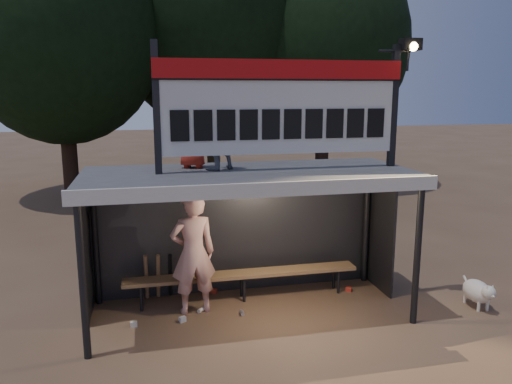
% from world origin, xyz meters
% --- Properties ---
extents(ground, '(80.00, 80.00, 0.00)m').
position_xyz_m(ground, '(0.00, 0.00, 0.00)').
color(ground, brown).
rests_on(ground, ground).
extents(player, '(0.77, 0.55, 1.98)m').
position_xyz_m(player, '(-0.86, 0.22, 0.99)').
color(player, silver).
rests_on(player, ground).
extents(child_a, '(0.72, 0.66, 1.18)m').
position_xyz_m(child_a, '(-0.48, 0.19, 2.91)').
color(child_a, slate).
rests_on(child_a, dugout_shelter).
extents(child_b, '(0.59, 0.48, 1.05)m').
position_xyz_m(child_b, '(-0.80, 0.49, 2.85)').
color(child_b, '#B42B1B').
rests_on(child_b, dugout_shelter).
extents(dugout_shelter, '(5.10, 2.08, 2.32)m').
position_xyz_m(dugout_shelter, '(0.00, 0.24, 1.85)').
color(dugout_shelter, '#424245').
rests_on(dugout_shelter, ground).
extents(scoreboard_assembly, '(4.10, 0.27, 1.99)m').
position_xyz_m(scoreboard_assembly, '(0.56, -0.01, 3.32)').
color(scoreboard_assembly, black).
rests_on(scoreboard_assembly, dugout_shelter).
extents(bench, '(4.00, 0.35, 0.48)m').
position_xyz_m(bench, '(0.00, 0.55, 0.43)').
color(bench, olive).
rests_on(bench, ground).
extents(tree_left, '(6.46, 6.46, 9.27)m').
position_xyz_m(tree_left, '(-4.00, 10.00, 5.51)').
color(tree_left, black).
rests_on(tree_left, ground).
extents(tree_mid, '(7.22, 7.22, 10.36)m').
position_xyz_m(tree_mid, '(1.00, 11.50, 6.17)').
color(tree_mid, '#312416').
rests_on(tree_mid, ground).
extents(tree_right, '(6.08, 6.08, 8.72)m').
position_xyz_m(tree_right, '(5.00, 10.50, 5.19)').
color(tree_right, '#311D16').
rests_on(tree_right, ground).
extents(dog, '(0.36, 0.81, 0.49)m').
position_xyz_m(dog, '(3.72, -0.63, 0.28)').
color(dog, silver).
rests_on(dog, ground).
extents(bats, '(0.47, 0.32, 0.84)m').
position_xyz_m(bats, '(-1.41, 0.82, 0.43)').
color(bats, '#8E6542').
rests_on(bats, ground).
extents(litter, '(3.83, 1.10, 0.08)m').
position_xyz_m(litter, '(-0.42, 0.30, 0.04)').
color(litter, '#AD2C1D').
rests_on(litter, ground).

